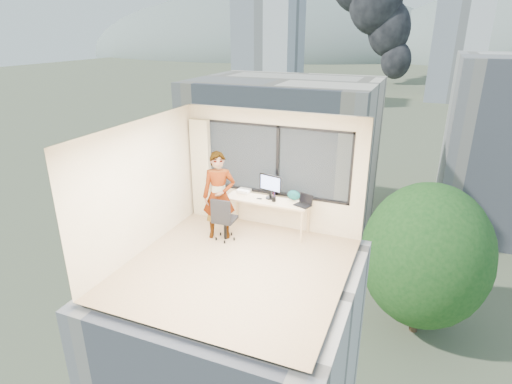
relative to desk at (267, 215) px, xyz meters
The scene contains 24 objects.
floor 1.70m from the desk, 90.00° to the right, with size 4.00×4.00×0.01m, color tan.
ceiling 2.78m from the desk, 90.00° to the right, with size 4.00×4.00×0.01m, color white.
wall_front 3.78m from the desk, 90.00° to the right, with size 4.00×0.01×2.60m, color beige.
wall_left 2.76m from the desk, 140.31° to the right, with size 0.01×4.00×2.60m, color beige.
wall_right 2.76m from the desk, 39.69° to the right, with size 0.01×4.00×2.60m, color beige.
window_wall 1.20m from the desk, 81.63° to the left, with size 3.30×0.16×1.55m, color black, non-canonical shape.
curtain 1.90m from the desk, behind, with size 0.45×0.14×2.30m, color beige.
desk is the anchor object (origin of this frame).
chair 0.99m from the desk, 133.81° to the right, with size 0.50×0.50×0.98m, color black, non-canonical shape.
person 1.19m from the desk, 142.48° to the right, with size 0.68×0.45×1.87m, color #2D2D33.
monitor 0.65m from the desk, 59.04° to the left, with size 0.54×0.12×0.54m, color black, non-canonical shape.
game_console 0.78m from the desk, 164.51° to the left, with size 0.28×0.23×0.07m, color white.
laptop 0.94m from the desk, ahead, with size 0.33×0.35×0.21m, color black, non-canonical shape.
cellphone 0.42m from the desk, 160.68° to the right, with size 0.11×0.05×0.01m, color black.
pen_cup 0.47m from the desk, 24.30° to the right, with size 0.09×0.09×0.11m, color black.
handbag 0.74m from the desk, 17.95° to the left, with size 0.28×0.14×0.21m, color #0B3F44.
exterior_ground 119.21m from the desk, 90.00° to the left, with size 400.00×400.00×0.04m, color #515B3D.
near_bldg_a 30.64m from the desk, 107.62° to the left, with size 16.00×12.00×14.00m, color beige.
far_tower_a 99.69m from the desk, 110.55° to the left, with size 14.00×14.00×28.00m, color silver.
far_tower_b 118.61m from the desk, 86.13° to the left, with size 13.00×13.00×30.00m, color silver.
far_tower_d 160.05m from the desk, 112.02° to the left, with size 16.00×14.00×22.00m, color silver.
hill_a 340.51m from the desk, 110.65° to the left, with size 288.00×216.00×90.00m, color slate.
tree_a 27.88m from the desk, 128.19° to the left, with size 7.00×7.00×8.00m, color #1B4B19, non-canonical shape.
tree_b 19.51m from the desk, 76.24° to the left, with size 7.60×7.60×9.00m, color #1B4B19, non-canonical shape.
Camera 1 is at (2.93, -6.16, 4.17)m, focal length 29.45 mm.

